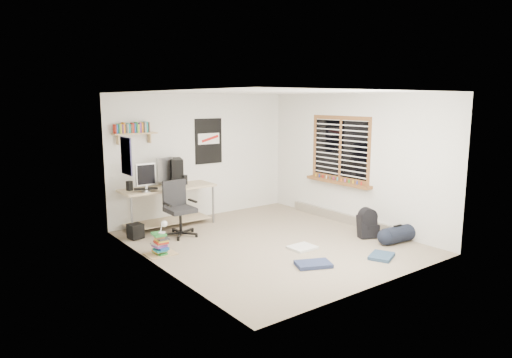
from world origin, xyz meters
TOP-DOWN VIEW (x-y plane):
  - floor at (0.00, 0.00)m, footprint 4.00×4.50m
  - ceiling at (0.00, 0.00)m, footprint 4.00×4.50m
  - back_wall at (0.00, 2.25)m, footprint 4.00×0.01m
  - left_wall at (-2.00, 0.00)m, footprint 0.01×4.50m
  - right_wall at (2.00, 0.00)m, footprint 0.01×4.50m
  - desk at (-0.93, 2.00)m, footprint 1.84×0.95m
  - monitor_left at (-1.46, 1.71)m, footprint 0.36×0.09m
  - monitor_right at (-0.97, 1.95)m, footprint 0.41×0.24m
  - pc_tower at (-0.71, 2.00)m, footprint 0.35×0.50m
  - keyboard at (-1.44, 1.76)m, footprint 0.44×0.29m
  - speaker_left at (-1.72, 1.82)m, footprint 0.11×0.11m
  - speaker_right at (-0.68, 1.76)m, footprint 0.12×0.12m
  - office_chair at (-1.03, 1.26)m, footprint 0.64×0.64m
  - wall_shelf at (-1.45, 2.14)m, footprint 0.80×0.22m
  - poster_back_wall at (0.15, 2.23)m, footprint 0.62×0.03m
  - poster_left_wall at (-1.99, 1.20)m, footprint 0.02×0.42m
  - window at (1.95, 0.30)m, footprint 0.10×1.50m
  - baseboard_heater at (1.96, 0.30)m, footprint 0.08×2.50m
  - backpack at (1.54, -0.78)m, footprint 0.38×0.35m
  - duffel_bag at (1.71, -1.28)m, footprint 0.31×0.31m
  - tshirt at (0.21, -0.56)m, footprint 0.42×0.36m
  - jeans_a at (-0.20, -1.25)m, footprint 0.59×0.50m
  - jeans_b at (0.89, -1.61)m, footprint 0.52×0.46m
  - book_stack at (-1.75, 0.55)m, footprint 0.44×0.37m
  - desk_lamp at (-1.73, 0.53)m, footprint 0.13×0.19m
  - subwoofer at (-1.75, 1.56)m, footprint 0.26×0.26m

SIDE VIEW (x-z plane):
  - floor at x=0.00m, z-range -0.01..0.00m
  - tshirt at x=0.21m, z-range 0.00..0.04m
  - jeans_b at x=0.89m, z-range 0.00..0.05m
  - jeans_a at x=-0.20m, z-range 0.00..0.06m
  - baseboard_heater at x=1.96m, z-range 0.00..0.18m
  - duffel_bag at x=1.71m, z-range -0.14..0.42m
  - subwoofer at x=-1.75m, z-range 0.01..0.27m
  - book_stack at x=-1.75m, z-range 0.01..0.29m
  - backpack at x=1.54m, z-range -0.01..0.41m
  - desk at x=-0.93m, z-range -0.04..0.77m
  - desk_lamp at x=-1.73m, z-range 0.29..0.47m
  - office_chair at x=-1.03m, z-range 0.00..0.98m
  - keyboard at x=-1.44m, z-range 0.81..0.83m
  - speaker_left at x=-1.72m, z-range 0.81..0.98m
  - speaker_right at x=-0.68m, z-range 0.81..0.99m
  - monitor_left at x=-1.46m, z-range 0.81..1.20m
  - monitor_right at x=-0.97m, z-range 0.81..1.25m
  - pc_tower at x=-0.71m, z-range 0.81..1.28m
  - back_wall at x=0.00m, z-range 0.00..2.50m
  - left_wall at x=-2.00m, z-range 0.00..2.50m
  - right_wall at x=2.00m, z-range 0.00..2.50m
  - window at x=1.95m, z-range 0.82..2.08m
  - poster_left_wall at x=-1.99m, z-range 1.20..1.80m
  - poster_back_wall at x=0.15m, z-range 1.09..2.01m
  - wall_shelf at x=-1.45m, z-range 1.66..1.90m
  - ceiling at x=0.00m, z-range 2.50..2.51m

